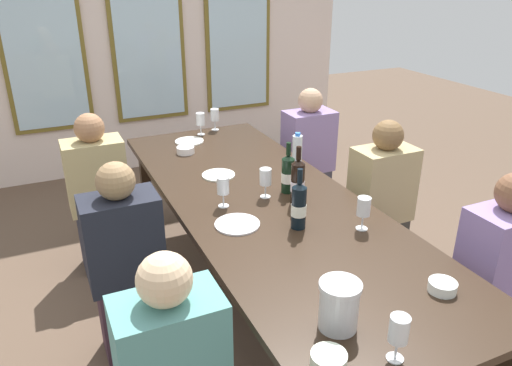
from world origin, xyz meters
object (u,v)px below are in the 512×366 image
Objects in this scene: white_plate_2 at (219,175)px; tasting_bowl_0 at (186,150)px; water_bottle at (297,151)px; wine_glass_3 at (200,120)px; white_plate_1 at (189,141)px; wine_bottle_1 at (299,206)px; white_plate_0 at (237,224)px; wine_glass_4 at (223,187)px; metal_pitcher at (339,305)px; wine_glass_2 at (266,177)px; seated_person_4 at (99,198)px; wine_bottle_0 at (288,174)px; seated_person_5 at (308,160)px; wine_glass_5 at (399,330)px; seated_person_2 at (126,267)px; tasting_bowl_2 at (329,360)px; seated_person_3 at (380,208)px; wine_bottle_2 at (298,182)px; wine_glass_0 at (364,208)px; wine_glass_1 at (215,116)px; tasting_bowl_1 at (442,286)px; seated_person_1 at (496,283)px; dining_table at (267,210)px.

tasting_bowl_0 is at bearing 97.84° from white_plate_2.
water_bottle reaches higher than wine_glass_3.
white_plate_1 is 1.51m from wine_bottle_1.
wine_glass_4 is (0.01, 0.23, 0.11)m from white_plate_0.
metal_pitcher reaches higher than wine_glass_2.
water_bottle is 0.22× the size of seated_person_4.
water_bottle is at bearing -58.52° from white_plate_1.
wine_bottle_1 reaches higher than wine_glass_4.
wine_bottle_0 is 0.27× the size of seated_person_5.
white_plate_0 is at bearing 96.41° from wine_glass_5.
white_plate_2 is at bearing 89.37° from wine_glass_5.
seated_person_2 is (-0.73, -1.18, -0.22)m from white_plate_1.
wine_glass_4 is (-0.26, -0.01, -0.00)m from wine_glass_2.
water_bottle reaches higher than tasting_bowl_2.
seated_person_3 is at bearing -59.40° from wine_glass_3.
white_plate_0 is 1.57m from seated_person_5.
seated_person_3 reaches higher than white_plate_0.
water_bottle is at bearing -69.44° from wine_glass_3.
wine_glass_2 is at bearing 129.82° from wine_bottle_2.
white_plate_2 is 1.21× the size of wine_glass_3.
wine_bottle_1 is 0.32m from wine_glass_0.
wine_glass_3 is 2.59m from wine_glass_5.
seated_person_4 reaches higher than wine_glass_5.
tasting_bowl_2 is 2.64m from wine_glass_1.
wine_glass_1 is at bearing 92.12° from tasting_bowl_1.
tasting_bowl_1 is at bearing -91.29° from wine_glass_0.
tasting_bowl_0 is 1.51m from wine_glass_0.
white_plate_2 is 1.21× the size of wine_glass_4.
wine_glass_0 is 0.16× the size of seated_person_1.
seated_person_2 is (-0.86, -1.31, -0.33)m from wine_glass_3.
wine_glass_5 is 0.16× the size of seated_person_2.
tasting_bowl_0 is 0.72× the size of wine_glass_1.
wine_glass_4 and wine_glass_5 have the same top height.
wine_glass_4 is 0.16× the size of seated_person_2.
wine_glass_5 is at bearing -68.38° from metal_pitcher.
wine_glass_3 is at bearing 23.86° from seated_person_4.
wine_glass_0 is at bearing -110.12° from seated_person_5.
wine_glass_1 is at bearing 82.27° from wine_glass_2.
tasting_bowl_2 is 0.11× the size of seated_person_3.
dining_table is 0.83m from seated_person_3.
wine_bottle_2 is 1.93× the size of wine_glass_0.
seated_person_1 reaches higher than wine_glass_2.
water_bottle is 1.38× the size of wine_glass_3.
wine_glass_5 is 1.08m from seated_person_1.
metal_pitcher is 0.62× the size of wine_bottle_0.
wine_glass_4 is at bearing -140.03° from seated_person_5.
seated_person_2 reaches higher than white_plate_1.
wine_bottle_0 is 2.48× the size of tasting_bowl_2.
seated_person_4 is 1.00× the size of seated_person_5.
wine_bottle_0 is 0.91× the size of wine_bottle_2.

